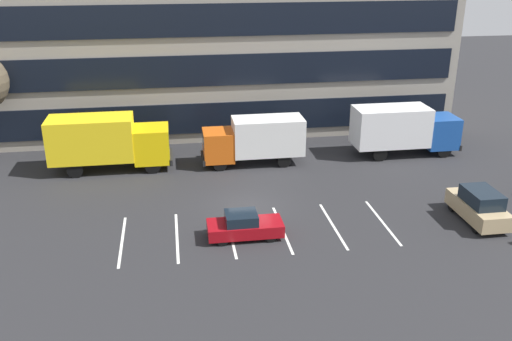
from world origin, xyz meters
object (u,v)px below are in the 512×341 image
at_px(box_truck_blue, 403,128).
at_px(sedan_maroon, 244,226).
at_px(box_truck_orange, 255,139).
at_px(suv_tan, 479,206).
at_px(box_truck_yellow_all, 107,140).

xyz_separation_m(box_truck_blue, sedan_maroon, (-12.94, -10.69, -1.34)).
bearing_deg(box_truck_orange, suv_tan, -44.47).
relative_size(sedan_maroon, suv_tan, 0.93).
relative_size(box_truck_orange, sedan_maroon, 1.79).
height_order(box_truck_blue, box_truck_yellow_all, box_truck_yellow_all).
distance_m(box_truck_blue, box_truck_yellow_all, 20.66).
distance_m(box_truck_orange, sedan_maroon, 10.73).
bearing_deg(suv_tan, sedan_maroon, 179.54).
bearing_deg(box_truck_blue, box_truck_orange, -178.68).
xyz_separation_m(box_truck_orange, box_truck_blue, (10.76, 0.25, 0.17)).
bearing_deg(suv_tan, box_truck_yellow_all, 152.07).
distance_m(box_truck_orange, suv_tan, 15.08).
bearing_deg(box_truck_blue, suv_tan, -90.11).
distance_m(box_truck_orange, box_truck_yellow_all, 9.91).
height_order(box_truck_orange, box_truck_blue, box_truck_blue).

